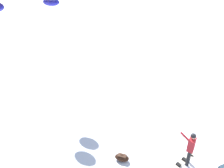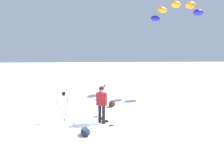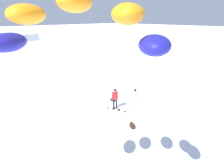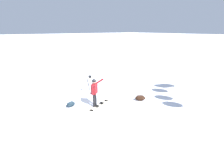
# 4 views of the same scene
# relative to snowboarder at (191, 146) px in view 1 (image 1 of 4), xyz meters

# --- Properties ---
(ground_plane) EXTENTS (300.00, 300.00, 0.00)m
(ground_plane) POSITION_rel_snowboarder_xyz_m (-0.14, 0.13, -0.99)
(ground_plane) COLOR white
(snowboarder) EXTENTS (0.72, 0.53, 1.66)m
(snowboarder) POSITION_rel_snowboarder_xyz_m (0.00, 0.00, 0.00)
(snowboarder) COLOR black
(snowboarder) RESTS_ON ground_plane
(snowboard) EXTENTS (1.72, 0.79, 0.10)m
(snowboard) POSITION_rel_snowboarder_xyz_m (0.22, -0.10, -0.97)
(snowboard) COLOR beige
(snowboard) RESTS_ON ground_plane
(gear_bag_large) EXTENTS (0.70, 0.65, 0.32)m
(gear_bag_large) POSITION_rel_snowboarder_xyz_m (2.62, -1.10, -0.82)
(gear_bag_large) COLOR black
(gear_bag_large) RESTS_ON ground_plane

